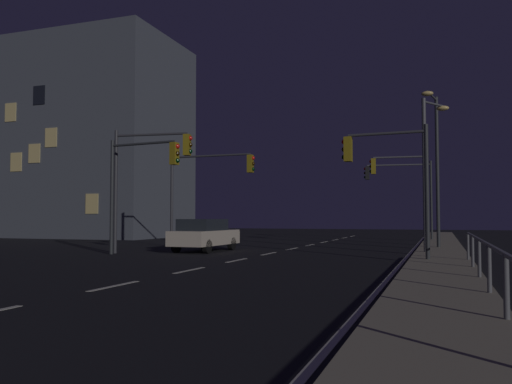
% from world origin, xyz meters
% --- Properties ---
extents(ground_plane, '(112.00, 112.00, 0.00)m').
position_xyz_m(ground_plane, '(0.00, 17.50, 0.00)').
color(ground_plane, black).
rests_on(ground_plane, ground).
extents(sidewalk_right, '(2.16, 77.00, 0.14)m').
position_xyz_m(sidewalk_right, '(7.37, 17.50, 0.07)').
color(sidewalk_right, gray).
rests_on(sidewalk_right, ground).
extents(lane_markings_center, '(0.14, 50.00, 0.01)m').
position_xyz_m(lane_markings_center, '(0.00, 21.00, 0.01)').
color(lane_markings_center, silver).
rests_on(lane_markings_center, ground).
extents(lane_edge_line, '(0.14, 53.00, 0.01)m').
position_xyz_m(lane_edge_line, '(6.04, 22.50, 0.01)').
color(lane_edge_line, silver).
rests_on(lane_edge_line, ground).
extents(car, '(1.94, 4.45, 1.57)m').
position_xyz_m(car, '(-3.47, 21.56, 0.82)').
color(car, beige).
rests_on(car, ground).
extents(traffic_light_overhead_east, '(4.60, 0.78, 5.44)m').
position_xyz_m(traffic_light_overhead_east, '(4.81, 36.27, 4.01)').
color(traffic_light_overhead_east, '#2D3033').
rests_on(traffic_light_overhead_east, sidewalk_right).
extents(traffic_light_mid_right, '(3.76, 0.70, 5.68)m').
position_xyz_m(traffic_light_mid_right, '(-5.22, 19.13, 3.99)').
color(traffic_light_mid_right, '#38383D').
rests_on(traffic_light_mid_right, ground).
extents(traffic_light_mid_left, '(3.20, 0.41, 4.91)m').
position_xyz_m(traffic_light_mid_left, '(5.54, 18.30, 3.57)').
color(traffic_light_mid_left, '#2D3033').
rests_on(traffic_light_mid_left, sidewalk_right).
extents(traffic_light_far_right, '(3.66, 0.61, 5.13)m').
position_xyz_m(traffic_light_far_right, '(-4.99, 18.19, 3.61)').
color(traffic_light_far_right, '#2D3033').
rests_on(traffic_light_far_right, ground).
extents(traffic_light_far_left, '(3.34, 0.56, 5.40)m').
position_xyz_m(traffic_light_far_left, '(5.17, 30.92, 3.91)').
color(traffic_light_far_left, '#4C4C51').
rests_on(traffic_light_far_left, sidewalk_right).
extents(traffic_light_near_right, '(5.10, 0.35, 5.30)m').
position_xyz_m(traffic_light_near_right, '(-4.75, 24.67, 3.80)').
color(traffic_light_near_right, '#38383D').
rests_on(traffic_light_near_right, ground).
extents(street_lamp_median, '(0.76, 2.32, 7.70)m').
position_xyz_m(street_lamp_median, '(7.20, 26.15, 4.78)').
color(street_lamp_median, '#2D3033').
rests_on(street_lamp_median, sidewalk_right).
extents(street_lamp_across_street, '(1.17, 1.57, 6.80)m').
position_xyz_m(street_lamp_across_street, '(6.91, 22.73, 4.25)').
color(street_lamp_across_street, '#4C4C51').
rests_on(street_lamp_across_street, sidewalk_right).
extents(barrier_fence, '(0.09, 20.59, 0.98)m').
position_xyz_m(barrier_fence, '(8.30, 8.25, 0.87)').
color(barrier_fence, '#59595E').
rests_on(barrier_fence, sidewalk_right).
extents(building_distant, '(15.30, 10.25, 16.57)m').
position_xyz_m(building_distant, '(-21.25, 36.29, 8.29)').
color(building_distant, '#4C515B').
rests_on(building_distant, ground).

